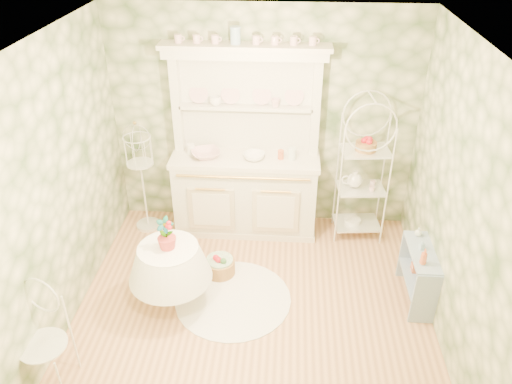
# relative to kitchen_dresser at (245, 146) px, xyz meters

# --- Properties ---
(floor) EXTENTS (3.60, 3.60, 0.00)m
(floor) POSITION_rel_kitchen_dresser_xyz_m (0.20, -1.52, -1.15)
(floor) COLOR tan
(floor) RESTS_ON ground
(ceiling) EXTENTS (3.60, 3.60, 0.00)m
(ceiling) POSITION_rel_kitchen_dresser_xyz_m (0.20, -1.52, 1.56)
(ceiling) COLOR white
(ceiling) RESTS_ON floor
(wall_left) EXTENTS (3.60, 3.60, 0.00)m
(wall_left) POSITION_rel_kitchen_dresser_xyz_m (-1.60, -1.52, 0.21)
(wall_left) COLOR beige
(wall_left) RESTS_ON floor
(wall_right) EXTENTS (3.60, 3.60, 0.00)m
(wall_right) POSITION_rel_kitchen_dresser_xyz_m (2.00, -1.52, 0.21)
(wall_right) COLOR beige
(wall_right) RESTS_ON floor
(wall_back) EXTENTS (3.60, 3.60, 0.00)m
(wall_back) POSITION_rel_kitchen_dresser_xyz_m (0.20, 0.28, 0.21)
(wall_back) COLOR beige
(wall_back) RESTS_ON floor
(wall_front) EXTENTS (3.60, 3.60, 0.00)m
(wall_front) POSITION_rel_kitchen_dresser_xyz_m (0.20, -3.32, 0.21)
(wall_front) COLOR beige
(wall_front) RESTS_ON floor
(kitchen_dresser) EXTENTS (1.87, 0.61, 2.29)m
(kitchen_dresser) POSITION_rel_kitchen_dresser_xyz_m (0.00, 0.00, 0.00)
(kitchen_dresser) COLOR silver
(kitchen_dresser) RESTS_ON floor
(bakers_rack) EXTENTS (0.63, 0.48, 1.89)m
(bakers_rack) POSITION_rel_kitchen_dresser_xyz_m (1.38, -0.02, -0.20)
(bakers_rack) COLOR white
(bakers_rack) RESTS_ON floor
(side_shelf) EXTENTS (0.36, 0.76, 0.63)m
(side_shelf) POSITION_rel_kitchen_dresser_xyz_m (1.88, -1.16, -0.83)
(side_shelf) COLOR #8FA7C3
(side_shelf) RESTS_ON floor
(round_table) EXTENTS (0.79, 0.79, 0.66)m
(round_table) POSITION_rel_kitchen_dresser_xyz_m (-0.64, -1.40, -0.82)
(round_table) COLOR white
(round_table) RESTS_ON floor
(cafe_chair) EXTENTS (0.45, 0.45, 0.79)m
(cafe_chair) POSITION_rel_kitchen_dresser_xyz_m (-1.48, -2.45, -0.75)
(cafe_chair) COLOR white
(cafe_chair) RESTS_ON floor
(birdcage_stand) EXTENTS (0.37, 0.37, 1.42)m
(birdcage_stand) POSITION_rel_kitchen_dresser_xyz_m (-1.25, -0.06, -0.44)
(birdcage_stand) COLOR white
(birdcage_stand) RESTS_ON floor
(floor_basket) EXTENTS (0.32, 0.32, 0.20)m
(floor_basket) POSITION_rel_kitchen_dresser_xyz_m (-0.21, -0.91, -1.04)
(floor_basket) COLOR #A97840
(floor_basket) RESTS_ON floor
(lace_rug) EXTENTS (1.48, 1.48, 0.01)m
(lace_rug) POSITION_rel_kitchen_dresser_xyz_m (-0.02, -1.32, -1.14)
(lace_rug) COLOR white
(lace_rug) RESTS_ON floor
(bowl_floral) EXTENTS (0.43, 0.43, 0.08)m
(bowl_floral) POSITION_rel_kitchen_dresser_xyz_m (-0.46, -0.03, -0.13)
(bowl_floral) COLOR white
(bowl_floral) RESTS_ON kitchen_dresser
(bowl_white) EXTENTS (0.28, 0.28, 0.08)m
(bowl_white) POSITION_rel_kitchen_dresser_xyz_m (0.11, -0.05, -0.13)
(bowl_white) COLOR white
(bowl_white) RESTS_ON kitchen_dresser
(cup_left) EXTENTS (0.16, 0.16, 0.11)m
(cup_left) POSITION_rel_kitchen_dresser_xyz_m (-0.35, 0.16, 0.47)
(cup_left) COLOR white
(cup_left) RESTS_ON kitchen_dresser
(cup_right) EXTENTS (0.11, 0.11, 0.10)m
(cup_right) POSITION_rel_kitchen_dresser_xyz_m (0.34, 0.16, 0.47)
(cup_right) COLOR white
(cup_right) RESTS_ON kitchen_dresser
(potted_geranium) EXTENTS (0.18, 0.13, 0.33)m
(potted_geranium) POSITION_rel_kitchen_dresser_xyz_m (-0.65, -1.39, -0.29)
(potted_geranium) COLOR #3F7238
(potted_geranium) RESTS_ON round_table
(bottle_amber) EXTENTS (0.07, 0.07, 0.17)m
(bottle_amber) POSITION_rel_kitchen_dresser_xyz_m (1.83, -1.36, -0.46)
(bottle_amber) COLOR #C75E34
(bottle_amber) RESTS_ON side_shelf
(bottle_blue) EXTENTS (0.06, 0.06, 0.10)m
(bottle_blue) POSITION_rel_kitchen_dresser_xyz_m (1.87, -1.12, -0.49)
(bottle_blue) COLOR #8CAEC7
(bottle_blue) RESTS_ON side_shelf
(bottle_glass) EXTENTS (0.10, 0.10, 0.10)m
(bottle_glass) POSITION_rel_kitchen_dresser_xyz_m (1.88, -0.90, -0.50)
(bottle_glass) COLOR silver
(bottle_glass) RESTS_ON side_shelf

